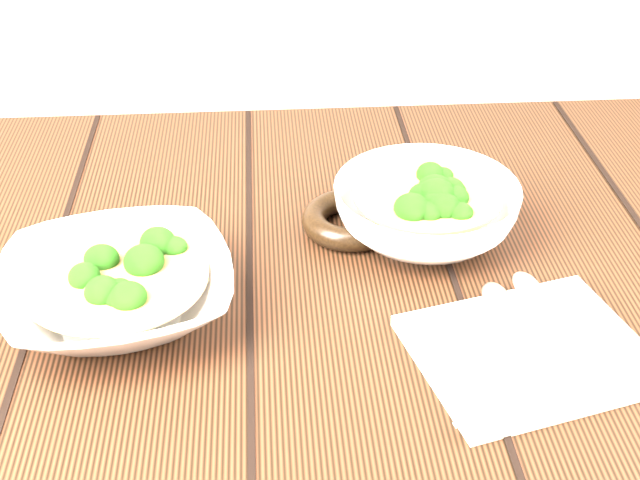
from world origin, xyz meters
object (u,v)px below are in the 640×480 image
at_px(table, 274,377).
at_px(soup_bowl_front, 117,289).
at_px(napkin, 530,352).
at_px(soup_bowl_back, 426,209).
at_px(trivet, 351,220).

relative_size(table, soup_bowl_front, 4.85).
relative_size(table, napkin, 6.15).
relative_size(soup_bowl_front, soup_bowl_back, 1.18).
relative_size(soup_bowl_front, trivet, 2.34).
xyz_separation_m(trivet, napkin, (0.13, -0.22, -0.01)).
height_order(soup_bowl_back, napkin, soup_bowl_back).
relative_size(soup_bowl_front, napkin, 1.27).
relative_size(soup_bowl_back, napkin, 1.07).
distance_m(soup_bowl_back, trivet, 0.08).
distance_m(table, soup_bowl_back, 0.24).
relative_size(trivet, napkin, 0.54).
bearing_deg(soup_bowl_back, trivet, 167.57).
distance_m(soup_bowl_front, soup_bowl_back, 0.32).
bearing_deg(table, trivet, 46.42).
bearing_deg(trivet, soup_bowl_back, -12.43).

